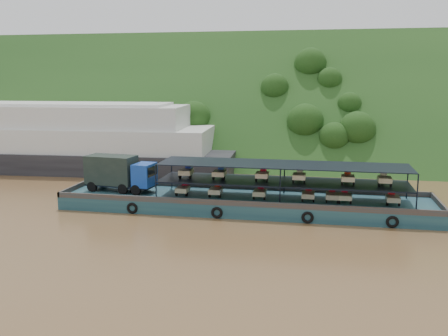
# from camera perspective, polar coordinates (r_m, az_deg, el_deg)

# --- Properties ---
(ground) EXTENTS (160.00, 160.00, 0.00)m
(ground) POSITION_cam_1_polar(r_m,az_deg,el_deg) (48.97, 1.63, -4.39)
(ground) COLOR brown
(ground) RESTS_ON ground
(hillside) EXTENTS (140.00, 39.60, 39.60)m
(hillside) POSITION_cam_1_polar(r_m,az_deg,el_deg) (84.01, 5.67, 1.82)
(hillside) COLOR #1A3C16
(hillside) RESTS_ON ground
(cargo_barge) EXTENTS (35.00, 7.18, 4.75)m
(cargo_barge) POSITION_cam_1_polar(r_m,az_deg,el_deg) (47.74, 0.98, -3.31)
(cargo_barge) COLOR #133443
(cargo_barge) RESTS_ON ground
(passenger_ferry) EXTENTS (45.14, 13.63, 9.03)m
(passenger_ferry) POSITION_cam_1_polar(r_m,az_deg,el_deg) (71.01, -17.02, 3.01)
(passenger_ferry) COLOR black
(passenger_ferry) RESTS_ON ground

